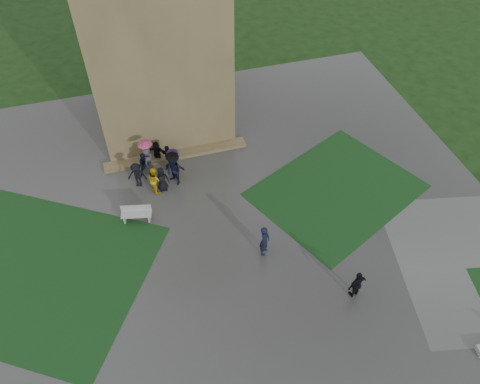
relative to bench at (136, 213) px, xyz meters
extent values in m
plane|color=black|center=(3.05, -6.04, -0.52)|extent=(120.00, 120.00, 0.00)
cube|color=#343432|center=(3.05, -4.04, -0.51)|extent=(34.00, 34.00, 0.02)
cube|color=black|center=(-5.45, -2.04, -0.49)|extent=(14.10, 13.46, 0.01)
cube|color=black|center=(11.55, -1.04, -0.49)|extent=(11.12, 10.15, 0.01)
cube|color=brown|center=(3.05, 4.56, -0.39)|extent=(9.00, 0.80, 0.22)
cube|color=#A4A49F|center=(-0.02, -0.07, -0.01)|extent=(1.73, 0.85, 0.07)
cube|color=#A4A49F|center=(-0.67, 0.07, -0.26)|extent=(0.18, 0.45, 0.47)
cube|color=#A4A49F|center=(0.63, -0.22, -0.26)|extent=(0.18, 0.45, 0.47)
cube|color=#A4A49F|center=(0.04, 0.16, 0.25)|extent=(1.63, 0.41, 0.44)
imported|color=black|center=(2.66, 2.68, 0.38)|extent=(1.26, 0.88, 1.76)
imported|color=black|center=(2.46, 3.73, 0.34)|extent=(0.75, 1.08, 1.67)
imported|color=black|center=(1.87, 4.46, 0.24)|extent=(1.45, 1.05, 1.48)
imported|color=#3F3F44|center=(1.22, 3.60, 0.44)|extent=(0.91, 1.08, 1.88)
imported|color=black|center=(1.02, 3.45, 0.32)|extent=(0.84, 0.54, 1.63)
imported|color=black|center=(0.44, 2.62, 0.36)|extent=(1.22, 0.86, 1.71)
imported|color=gold|center=(1.37, 1.96, 0.38)|extent=(0.72, 0.96, 1.75)
imported|color=black|center=(1.77, 1.91, 0.32)|extent=(0.85, 0.62, 1.64)
imported|color=black|center=(2.56, 2.23, 0.48)|extent=(0.95, 1.09, 1.94)
imported|color=pink|center=(1.22, 3.60, 1.57)|extent=(0.84, 0.84, 0.74)
imported|color=#542C7B|center=(2.66, 2.68, 1.39)|extent=(0.69, 0.69, 0.61)
imported|color=black|center=(2.56, 2.23, 1.51)|extent=(0.77, 0.77, 0.67)
imported|color=black|center=(6.04, -4.10, 0.47)|extent=(0.78, 0.85, 1.94)
imported|color=black|center=(9.43, -7.72, 0.39)|extent=(1.14, 0.82, 1.76)
camera|label=1|loc=(0.76, -17.72, 19.39)|focal=35.00mm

